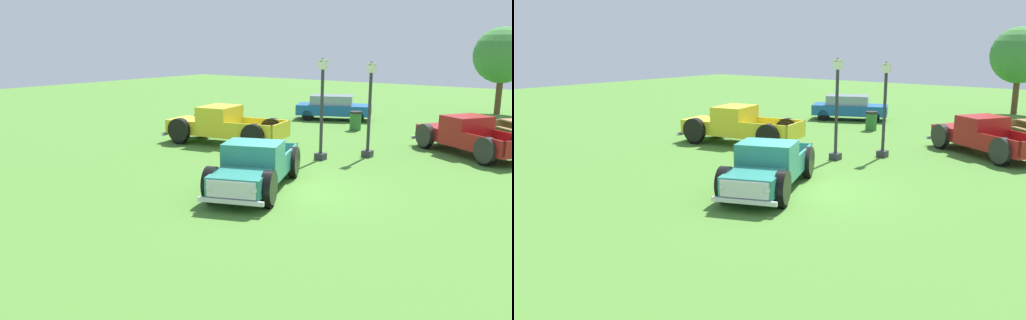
% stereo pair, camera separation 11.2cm
% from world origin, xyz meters
% --- Properties ---
extents(ground_plane, '(80.00, 80.00, 0.00)m').
position_xyz_m(ground_plane, '(0.00, 0.00, 0.00)').
color(ground_plane, '#477A2D').
extents(pickup_truck_foreground, '(3.40, 5.19, 1.50)m').
position_xyz_m(pickup_truck_foreground, '(-0.60, -0.76, 0.71)').
color(pickup_truck_foreground, '#2D8475').
rests_on(pickup_truck_foreground, ground_plane).
extents(pickup_truck_behind_left, '(5.13, 4.09, 1.51)m').
position_xyz_m(pickup_truck_behind_left, '(2.80, 8.69, 0.72)').
color(pickup_truck_behind_left, maroon).
rests_on(pickup_truck_behind_left, ground_plane).
extents(pickup_truck_behind_right, '(5.63, 2.89, 1.64)m').
position_xyz_m(pickup_truck_behind_right, '(-6.41, 4.41, 0.78)').
color(pickup_truck_behind_right, yellow).
rests_on(pickup_truck_behind_right, ground_plane).
extents(sedan_distant_a, '(4.48, 3.18, 1.39)m').
position_xyz_m(sedan_distant_a, '(-5.79, 13.65, 0.73)').
color(sedan_distant_a, '#195699').
rests_on(sedan_distant_a, ground_plane).
extents(lamp_post_near, '(0.36, 0.36, 3.81)m').
position_xyz_m(lamp_post_near, '(-1.19, 4.25, 2.00)').
color(lamp_post_near, '#2D2D33').
rests_on(lamp_post_near, ground_plane).
extents(lamp_post_far, '(0.36, 0.36, 3.66)m').
position_xyz_m(lamp_post_far, '(0.02, 5.76, 1.92)').
color(lamp_post_far, '#2D2D33').
rests_on(lamp_post_far, ground_plane).
extents(trash_can, '(0.59, 0.59, 0.95)m').
position_xyz_m(trash_can, '(-3.16, 11.14, 0.48)').
color(trash_can, '#2D6B2D').
rests_on(trash_can, ground_plane).
extents(oak_tree_east, '(3.37, 3.37, 5.23)m').
position_xyz_m(oak_tree_east, '(1.08, 21.88, 3.53)').
color(oak_tree_east, brown).
rests_on(oak_tree_east, ground_plane).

